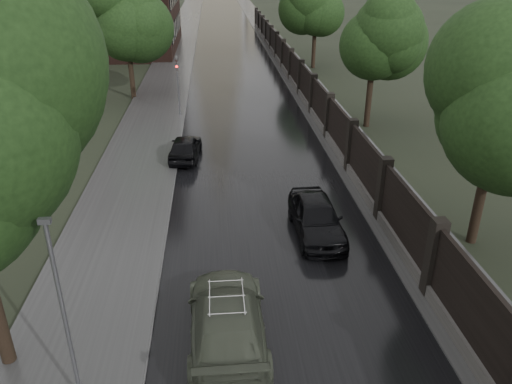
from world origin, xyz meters
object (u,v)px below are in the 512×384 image
object	(u,v)px
tree_left_far	(126,26)
volga_sedan	(227,320)
tree_right_c	(316,13)
tree_right_a	(498,115)
car_right_near	(316,217)
tree_right_b	(374,46)
hatchback_left	(185,147)
lamp_post	(64,316)
traffic_light	(178,81)

from	to	relation	value
tree_left_far	volga_sedan	distance (m)	27.71
tree_right_c	tree_right_a	bearing A→B (deg)	-90.00
tree_left_far	tree_right_a	bearing A→B (deg)	-54.83
tree_right_a	tree_right_c	xyz separation A→B (m)	(0.00, 32.00, 0.00)
car_right_near	tree_right_c	bearing A→B (deg)	78.31
tree_right_b	hatchback_left	xyz separation A→B (m)	(-11.10, -4.56, -4.32)
tree_right_b	volga_sedan	distance (m)	21.27
tree_left_far	hatchback_left	bearing A→B (deg)	-70.69
tree_right_c	lamp_post	world-z (taller)	tree_right_c
tree_left_far	car_right_near	world-z (taller)	tree_left_far
tree_right_c	hatchback_left	distance (m)	25.51
tree_right_b	car_right_near	world-z (taller)	tree_right_b
tree_left_far	hatchback_left	world-z (taller)	tree_left_far
tree_left_far	volga_sedan	bearing A→B (deg)	-76.97
tree_right_b	hatchback_left	distance (m)	12.75
lamp_post	hatchback_left	distance (m)	16.17
traffic_light	lamp_post	bearing A→B (deg)	-92.68
hatchback_left	tree_left_far	bearing A→B (deg)	-65.68
tree_right_a	hatchback_left	xyz separation A→B (m)	(-11.10, 9.44, -4.32)
tree_right_a	volga_sedan	xyz separation A→B (m)	(-9.34, -4.65, -4.19)
traffic_light	car_right_near	xyz separation A→B (m)	(6.05, -15.95, -1.66)
tree_right_c	traffic_light	distance (m)	19.26
tree_right_b	volga_sedan	size ratio (longest dim) A/B	1.34
traffic_light	hatchback_left	xyz separation A→B (m)	(0.70, -7.55, -1.77)
traffic_light	car_right_near	bearing A→B (deg)	-69.23
tree_right_c	lamp_post	distance (m)	40.67
tree_right_a	volga_sedan	world-z (taller)	tree_right_a
traffic_light	tree_right_c	bearing A→B (deg)	51.82
tree_right_c	car_right_near	distance (m)	31.76
tree_right_a	traffic_light	world-z (taller)	tree_right_a
lamp_post	hatchback_left	size ratio (longest dim) A/B	1.38
tree_left_far	traffic_light	distance (m)	6.84
volga_sedan	tree_right_b	bearing A→B (deg)	-117.26
tree_left_far	tree_right_b	distance (m)	17.45
lamp_post	volga_sedan	world-z (taller)	lamp_post
tree_right_a	hatchback_left	world-z (taller)	tree_right_a
tree_left_far	car_right_near	xyz separation A→B (m)	(9.75, -20.95, -4.50)
traffic_light	car_right_near	size ratio (longest dim) A/B	0.92
tree_right_b	traffic_light	world-z (taller)	tree_right_b
car_right_near	traffic_light	bearing A→B (deg)	109.61
tree_left_far	volga_sedan	xyz separation A→B (m)	(6.16, -26.65, -4.48)
lamp_post	tree_right_c	bearing A→B (deg)	71.48
lamp_post	volga_sedan	distance (m)	4.45
volga_sedan	tree_right_c	bearing A→B (deg)	-104.95
tree_left_far	tree_right_c	size ratio (longest dim) A/B	1.05
tree_right_b	car_right_near	size ratio (longest dim) A/B	1.62
hatchback_left	car_right_near	xyz separation A→B (m)	(5.35, -8.40, 0.11)
tree_left_far	tree_right_a	distance (m)	26.91
car_right_near	tree_right_b	bearing A→B (deg)	64.90
hatchback_left	tree_right_a	bearing A→B (deg)	144.62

